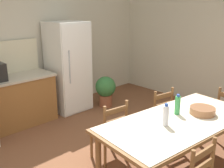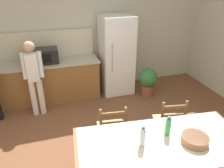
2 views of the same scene
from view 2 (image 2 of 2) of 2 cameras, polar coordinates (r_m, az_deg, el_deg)
The scene contains 15 objects.
ground_plane at distance 3.58m, azimuth -1.82°, elevation -19.58°, with size 8.32×8.32×0.00m, color brown.
wall_back at distance 5.23m, azimuth -10.04°, elevation 13.58°, with size 6.52×0.12×2.90m, color beige.
kitchen_counter at distance 5.12m, azimuth -20.69°, elevation 0.15°, with size 3.05×0.66×0.91m.
counter_splashback at distance 5.15m, azimuth -21.89°, elevation 9.14°, with size 3.01×0.03×0.60m, color beige.
refrigerator at distance 5.12m, azimuth 1.18°, elevation 7.42°, with size 0.72×0.73×1.82m.
microwave at distance 4.86m, azimuth -16.87°, elevation 7.08°, with size 0.50×0.39×0.30m.
paper_bag at distance 4.86m, azimuth -21.64°, elevation 6.73°, with size 0.24×0.16×0.36m, color tan.
dining_table at distance 2.82m, azimuth 12.98°, elevation -15.73°, with size 2.19×1.20×0.78m.
bottle_near_centre at distance 2.61m, azimuth 7.98°, elevation -13.48°, with size 0.07×0.07×0.27m.
bottle_off_centre at distance 2.82m, azimuth 14.41°, elevation -10.70°, with size 0.07×0.07×0.27m.
serving_bowl at distance 2.84m, azimuth 20.83°, elevation -13.27°, with size 0.32×0.32×0.09m.
chair_side_far_right at distance 3.70m, azimuth 14.60°, elevation -9.68°, with size 0.48×0.47×0.91m.
chair_side_far_left at distance 3.44m, azimuth -0.08°, elevation -11.77°, with size 0.47×0.45×0.91m.
person_at_counter at distance 4.45m, azimuth -19.76°, elevation 2.14°, with size 0.38×0.27×1.53m.
potted_plant at distance 5.18m, azimuth 9.36°, elevation 1.01°, with size 0.44×0.44×0.67m.
Camera 2 is at (-0.63, -2.41, 2.56)m, focal length 35.00 mm.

